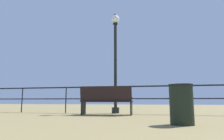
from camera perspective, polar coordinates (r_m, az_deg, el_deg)
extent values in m
cube|color=black|center=(7.93, 0.81, -4.60)|extent=(20.05, 0.05, 0.05)
cube|color=black|center=(7.91, 0.82, -7.87)|extent=(20.05, 0.04, 0.04)
cylinder|color=black|center=(9.62, -23.38, -7.58)|extent=(0.04, 0.04, 1.00)
cylinder|color=black|center=(8.58, -12.49, -8.05)|extent=(0.04, 0.04, 1.00)
cylinder|color=black|center=(7.91, 0.82, -8.23)|extent=(0.04, 0.04, 1.00)
cylinder|color=black|center=(7.72, 15.63, -7.91)|extent=(0.04, 0.04, 1.00)
cube|color=black|center=(7.23, -1.41, -8.58)|extent=(1.78, 0.59, 0.05)
cube|color=black|center=(7.01, -1.79, -6.50)|extent=(1.76, 0.23, 0.51)
cube|color=black|center=(7.11, 5.30, -10.38)|extent=(0.06, 0.45, 0.45)
cube|color=black|center=(7.30, 5.41, -7.45)|extent=(0.05, 0.35, 0.04)
cube|color=black|center=(7.45, -7.83, -10.25)|extent=(0.06, 0.45, 0.45)
cube|color=black|center=(7.63, -7.31, -7.46)|extent=(0.05, 0.35, 0.04)
cylinder|color=black|center=(8.26, 0.97, -10.95)|extent=(0.29, 0.29, 0.22)
cylinder|color=black|center=(8.38, 0.94, 1.45)|extent=(0.12, 0.12, 3.38)
cylinder|color=black|center=(8.84, 0.91, 12.51)|extent=(0.19, 0.19, 0.06)
sphere|color=white|center=(8.91, 0.91, 13.73)|extent=(0.34, 0.34, 0.34)
cone|color=black|center=(9.00, 0.91, 15.03)|extent=(0.14, 0.14, 0.10)
cylinder|color=black|center=(4.45, 18.46, -9.16)|extent=(0.47, 0.47, 0.76)
cylinder|color=black|center=(4.46, 18.22, -3.99)|extent=(0.49, 0.49, 0.04)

